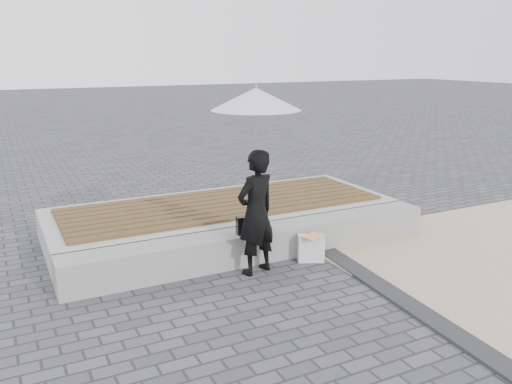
# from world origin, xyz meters

# --- Properties ---
(ground) EXTENTS (80.00, 80.00, 0.00)m
(ground) POSITION_xyz_m (0.00, 0.00, 0.00)
(ground) COLOR #49494D
(ground) RESTS_ON ground
(edging_band) EXTENTS (0.61, 5.20, 0.04)m
(edging_band) POSITION_xyz_m (0.75, -0.50, 0.02)
(edging_band) COLOR #2A2A2C
(edging_band) RESTS_ON ground
(seating_ledge) EXTENTS (5.00, 0.45, 0.40)m
(seating_ledge) POSITION_xyz_m (0.00, 1.60, 0.20)
(seating_ledge) COLOR gray
(seating_ledge) RESTS_ON ground
(timber_platform) EXTENTS (5.00, 2.00, 0.40)m
(timber_platform) POSITION_xyz_m (0.00, 2.80, 0.20)
(timber_platform) COLOR #A4A39F
(timber_platform) RESTS_ON ground
(timber_decking) EXTENTS (4.60, 1.60, 0.04)m
(timber_decking) POSITION_xyz_m (0.00, 2.80, 0.42)
(timber_decking) COLOR brown
(timber_decking) RESTS_ON timber_platform
(woman) EXTENTS (0.63, 0.51, 1.50)m
(woman) POSITION_xyz_m (-0.26, 1.21, 0.75)
(woman) COLOR black
(woman) RESTS_ON ground
(parasol) EXTENTS (1.02, 1.02, 1.30)m
(parasol) POSITION_xyz_m (-0.26, 1.21, 2.07)
(parasol) COLOR #A7A7AC
(parasol) RESTS_ON ground
(handbag) EXTENTS (0.33, 0.16, 0.23)m
(handbag) POSITION_xyz_m (-0.21, 1.49, 0.51)
(handbag) COLOR black
(handbag) RESTS_ON seating_ledge
(canvas_tote) EXTENTS (0.36, 0.26, 0.35)m
(canvas_tote) POSITION_xyz_m (0.52, 1.20, 0.17)
(canvas_tote) COLOR white
(canvas_tote) RESTS_ON ground
(magazine) EXTENTS (0.32, 0.28, 0.01)m
(magazine) POSITION_xyz_m (0.52, 1.15, 0.35)
(magazine) COLOR #F84853
(magazine) RESTS_ON canvas_tote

